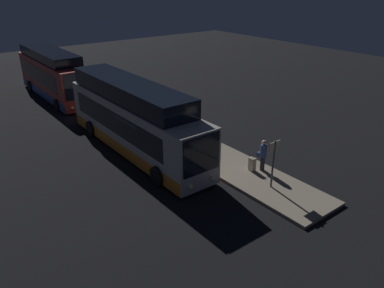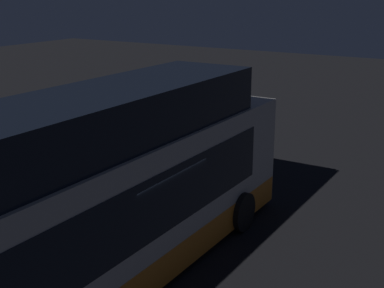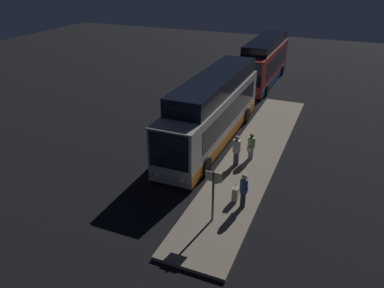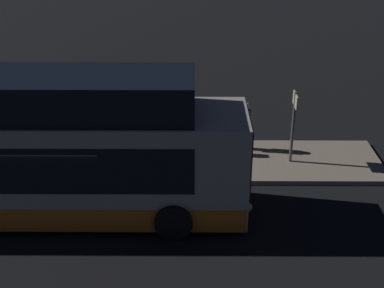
{
  "view_description": "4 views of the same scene",
  "coord_description": "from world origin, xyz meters",
  "views": [
    {
      "loc": [
        17.2,
        -9.88,
        9.66
      ],
      "look_at": [
        3.62,
        0.6,
        1.94
      ],
      "focal_mm": 35.0,
      "sensor_mm": 36.0,
      "label": 1
    },
    {
      "loc": [
        -8.4,
        -6.8,
        6.13
      ],
      "look_at": [
        3.62,
        0.6,
        1.94
      ],
      "focal_mm": 50.0,
      "sensor_mm": 36.0,
      "label": 2
    },
    {
      "loc": [
        19.55,
        7.34,
        10.43
      ],
      "look_at": [
        3.62,
        0.6,
        1.94
      ],
      "focal_mm": 35.0,
      "sensor_mm": 36.0,
      "label": 3
    },
    {
      "loc": [
        3.7,
        -13.07,
        8.57
      ],
      "look_at": [
        3.62,
        0.6,
        1.94
      ],
      "focal_mm": 50.0,
      "sensor_mm": 36.0,
      "label": 4
    }
  ],
  "objects": [
    {
      "name": "passenger_waiting",
      "position": [
        0.77,
        3.04,
        1.0
      ],
      "size": [
        0.59,
        0.42,
        1.59
      ],
      "rotation": [
        0.0,
        0.0,
        -1.59
      ],
      "color": "gray",
      "rests_on": "platform"
    },
    {
      "name": "ground",
      "position": [
        0.0,
        0.0,
        0.0
      ],
      "size": [
        80.0,
        80.0,
        0.0
      ],
      "primitive_type": "plane",
      "color": "black"
    },
    {
      "name": "sign_post",
      "position": [
        6.92,
        2.97,
        1.73
      ],
      "size": [
        0.1,
        0.72,
        2.48
      ],
      "color": "#4C4C51",
      "rests_on": "platform"
    },
    {
      "name": "passenger_boarding",
      "position": [
        5.44,
        3.92,
        1.11
      ],
      "size": [
        0.52,
        0.35,
        1.74
      ],
      "rotation": [
        0.0,
        0.0,
        1.58
      ],
      "color": "#2D2D33",
      "rests_on": "platform"
    },
    {
      "name": "suitcase",
      "position": [
        5.15,
        3.46,
        0.52
      ],
      "size": [
        0.34,
        0.26,
        0.96
      ],
      "color": "beige",
      "rests_on": "platform"
    },
    {
      "name": "bus_lead",
      "position": [
        -1.19,
        -0.0,
        1.87
      ],
      "size": [
        12.54,
        2.71,
        4.19
      ],
      "color": "#B2ADA8",
      "rests_on": "ground"
    },
    {
      "name": "passenger_with_bags",
      "position": [
        1.75,
        2.46,
        1.11
      ],
      "size": [
        0.59,
        0.59,
        1.78
      ],
      "rotation": [
        0.0,
        0.0,
        2.55
      ],
      "color": "#4C476B",
      "rests_on": "platform"
    },
    {
      "name": "platform",
      "position": [
        0.0,
        3.09,
        0.08
      ],
      "size": [
        20.0,
        2.99,
        0.16
      ],
      "color": "gray",
      "rests_on": "ground"
    },
    {
      "name": "bus_second",
      "position": [
        -15.03,
        -0.0,
        1.83
      ],
      "size": [
        11.04,
        2.71,
        4.02
      ],
      "color": "maroon",
      "rests_on": "ground"
    }
  ]
}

